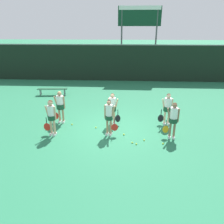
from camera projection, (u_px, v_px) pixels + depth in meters
ground_plane at (111, 129)px, 10.46m from camera, size 140.00×140.00×0.00m
fence_windscreen at (118, 63)px, 19.07m from camera, size 60.00×0.08×3.15m
scoreboard at (139, 23)px, 19.14m from camera, size 3.76×0.15×6.21m
bench_courtside at (52, 89)px, 15.50m from camera, size 2.11×0.55×0.46m
player_0 at (51, 115)px, 9.58m from camera, size 0.64×0.35×1.66m
player_1 at (109, 115)px, 9.59m from camera, size 0.62×0.34×1.66m
player_2 at (173, 118)px, 9.32m from camera, size 0.64×0.37×1.64m
player_3 at (60, 104)px, 10.86m from camera, size 0.68×0.40×1.65m
player_4 at (113, 107)px, 10.67m from camera, size 0.62×0.36×1.61m
player_5 at (168, 107)px, 10.64m from camera, size 0.68×0.40×1.61m
tennis_ball_0 at (144, 140)px, 9.42m from camera, size 0.06×0.06×0.06m
tennis_ball_1 at (96, 127)px, 10.57m from camera, size 0.07×0.07×0.07m
tennis_ball_2 at (132, 143)px, 9.21m from camera, size 0.07×0.07×0.07m
tennis_ball_3 at (124, 134)px, 9.89m from camera, size 0.07×0.07×0.07m
tennis_ball_4 at (46, 124)px, 10.96m from camera, size 0.07×0.07×0.07m
tennis_ball_5 at (163, 144)px, 9.13m from camera, size 0.07×0.07×0.07m
tennis_ball_6 at (72, 124)px, 10.91m from camera, size 0.07×0.07×0.07m
tennis_ball_7 at (136, 144)px, 9.11m from camera, size 0.07×0.07×0.07m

